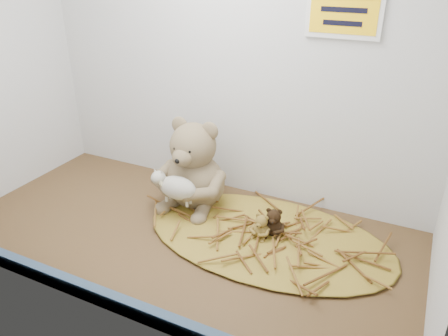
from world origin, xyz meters
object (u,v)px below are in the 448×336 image
at_px(toy_lamb, 178,188).
at_px(mini_teddy_brown, 274,221).
at_px(main_teddy, 195,164).
at_px(mini_teddy_tan, 261,225).

relative_size(toy_lamb, mini_teddy_brown, 1.82).
relative_size(main_teddy, mini_teddy_brown, 3.44).
xyz_separation_m(toy_lamb, mini_teddy_tan, (0.24, 0.01, -0.06)).
height_order(toy_lamb, mini_teddy_tan, toy_lamb).
bearing_deg(mini_teddy_tan, mini_teddy_brown, 51.34).
bearing_deg(mini_teddy_tan, main_teddy, 166.71).
xyz_separation_m(toy_lamb, mini_teddy_brown, (0.26, 0.03, -0.05)).
distance_m(main_teddy, mini_teddy_tan, 0.27).
bearing_deg(main_teddy, toy_lamb, -89.63).
bearing_deg(mini_teddy_tan, toy_lamb, -171.47).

